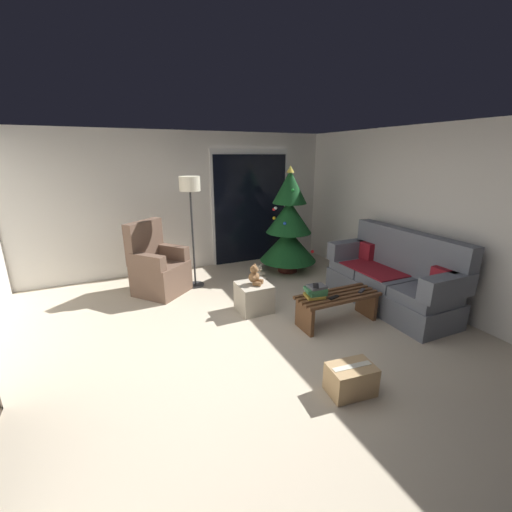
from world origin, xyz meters
TOP-DOWN VIEW (x-y plane):
  - ground_plane at (0.00, 0.00)m, footprint 7.00×7.00m
  - wall_back at (0.00, 3.06)m, footprint 5.72×0.12m
  - wall_right at (2.86, 0.00)m, footprint 0.12×6.00m
  - patio_door_frame at (1.32, 2.99)m, footprint 1.60×0.02m
  - patio_door_glass at (1.32, 2.97)m, footprint 1.50×0.02m
  - couch at (2.32, 0.21)m, footprint 0.80×1.95m
  - coffee_table at (1.27, 0.09)m, footprint 1.10×0.40m
  - remote_graphite at (1.61, 0.04)m, footprint 0.16×0.12m
  - remote_black at (1.15, 0.02)m, footprint 0.16×0.08m
  - book_stack at (0.97, 0.15)m, footprint 0.29×0.24m
  - cell_phone at (0.95, 0.13)m, footprint 0.14×0.16m
  - christmas_tree at (1.68, 2.08)m, footprint 1.03×1.03m
  - armchair at (-0.67, 2.06)m, footprint 0.97×0.97m
  - floor_lamp at (-0.08, 2.09)m, footprint 0.32×0.32m
  - ottoman at (0.44, 0.86)m, footprint 0.44×0.44m
  - teddy_bear_chestnut at (0.45, 0.85)m, footprint 0.22×0.21m
  - teddy_bear_cream_by_tree at (1.00, 1.87)m, footprint 0.20×0.21m
  - cardboard_box_taped_mid_floor at (0.57, -1.03)m, footprint 0.45×0.32m

SIDE VIEW (x-z plane):
  - ground_plane at x=0.00m, z-range 0.00..0.00m
  - teddy_bear_cream_by_tree at x=1.00m, z-range -0.02..0.26m
  - cardboard_box_taped_mid_floor at x=0.57m, z-range 0.00..0.28m
  - ottoman at x=0.44m, z-range 0.00..0.39m
  - coffee_table at x=1.27m, z-range 0.07..0.46m
  - couch at x=2.32m, z-range -0.14..0.94m
  - armchair at x=-0.67m, z-range -0.16..0.97m
  - remote_graphite at x=1.61m, z-range 0.40..0.42m
  - remote_black at x=1.15m, z-range 0.40..0.42m
  - book_stack at x=0.97m, z-range 0.40..0.55m
  - teddy_bear_chestnut at x=0.45m, z-range 0.37..0.66m
  - cell_phone at x=0.95m, z-range 0.55..0.56m
  - christmas_tree at x=1.68m, z-range -0.11..1.81m
  - patio_door_glass at x=1.32m, z-range 0.00..2.10m
  - patio_door_frame at x=1.32m, z-range 0.00..2.20m
  - wall_back at x=0.00m, z-range 0.00..2.50m
  - wall_right at x=2.86m, z-range 0.00..2.50m
  - floor_lamp at x=-0.08m, z-range 0.61..2.40m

